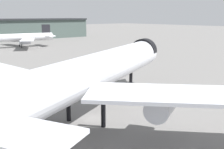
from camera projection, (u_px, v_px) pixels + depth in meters
ground at (93, 119)px, 51.60m from camera, size 900.00×900.00×0.00m
airliner_near_gate at (92, 74)px, 49.78m from camera, size 66.51×59.54×19.58m
airliner_far_taxiway at (17, 38)px, 164.30m from camera, size 49.31×44.51×13.37m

